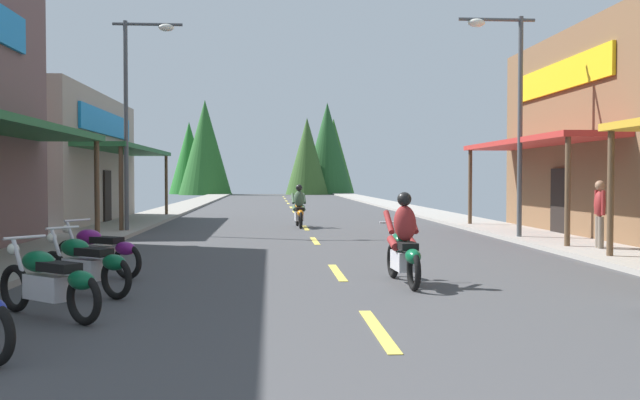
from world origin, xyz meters
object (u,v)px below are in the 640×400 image
Objects in this scene: motorcycle_parked_left_2 at (85,263)px; rider_cruising_trailing at (299,209)px; rider_cruising_lead at (403,246)px; streetlamp_left at (136,97)px; motorcycle_parked_left_3 at (98,250)px; pedestrian_browsing at (600,211)px; motorcycle_parked_left_1 at (49,281)px; streetlamp_right at (509,95)px.

rider_cruising_trailing is (3.90, 14.88, 0.17)m from motorcycle_parked_left_2.
rider_cruising_lead is at bearing -177.59° from rider_cruising_trailing.
streetlamp_left is 10.92m from motorcycle_parked_left_3.
pedestrian_browsing is (12.16, -6.80, -3.38)m from streetlamp_left.
pedestrian_browsing is (6.83, -9.47, 0.36)m from rider_cruising_trailing.
motorcycle_parked_left_1 and motorcycle_parked_left_2 have the same top height.
rider_cruising_lead is (5.39, -1.34, 0.17)m from motorcycle_parked_left_3.
rider_cruising_lead is (6.54, -11.46, -3.74)m from streetlamp_left.
motorcycle_parked_left_2 is 5.16m from rider_cruising_lead.
rider_cruising_lead is 7.32m from pedestrian_browsing.
motorcycle_parked_left_2 is 0.82× the size of rider_cruising_lead.
streetlamp_left is 3.91× the size of pedestrian_browsing.
rider_cruising_lead is (5.08, 2.59, 0.17)m from motorcycle_parked_left_1.
pedestrian_browsing reaches higher than rider_cruising_lead.
pedestrian_browsing is (11.01, 3.33, 0.53)m from motorcycle_parked_left_3.
motorcycle_parked_left_3 is 0.86× the size of rider_cruising_lead.
streetlamp_left is at bearing -50.57° from motorcycle_parked_left_3.
streetlamp_right is 3.66× the size of motorcycle_parked_left_2.
pedestrian_browsing reaches higher than motorcycle_parked_left_1.
motorcycle_parked_left_3 is 0.86× the size of rider_cruising_trailing.
rider_cruising_trailing is at bearing 26.60° from streetlamp_left.
streetlamp_right is 14.93m from motorcycle_parked_left_1.
motorcycle_parked_left_2 is at bearing -49.76° from motorcycle_parked_left_1.
rider_cruising_lead is at bearing -133.98° from motorcycle_parked_left_2.
pedestrian_browsing is at bearing -29.21° from streetlamp_left.
rider_cruising_lead and rider_cruising_trailing have the same top height.
motorcycle_parked_left_2 and motorcycle_parked_left_3 have the same top height.
motorcycle_parked_left_2 is at bearing 95.34° from rider_cruising_lead.
streetlamp_left is 3.69× the size of motorcycle_parked_left_3.
rider_cruising_trailing reaches higher than motorcycle_parked_left_3.
streetlamp_left is 14.34m from pedestrian_browsing.
pedestrian_browsing reaches higher than motorcycle_parked_left_2.
streetlamp_right is at bearing -138.31° from rider_cruising_trailing.
streetlamp_left is 7.04m from rider_cruising_trailing.
pedestrian_browsing reaches higher than motorcycle_parked_left_3.
motorcycle_parked_left_3 is at bearing -44.46° from motorcycle_parked_left_2.
motorcycle_parked_left_3 is 1.06× the size of pedestrian_browsing.
motorcycle_parked_left_1 is at bearing -84.10° from streetlamp_left.
rider_cruising_trailing is at bearing -66.97° from motorcycle_parked_left_2.
motorcycle_parked_left_2 is 1.00× the size of pedestrian_browsing.
rider_cruising_trailing is at bearing -63.37° from motorcycle_parked_left_1.
streetlamp_left is at bearing 163.56° from streetlamp_right.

